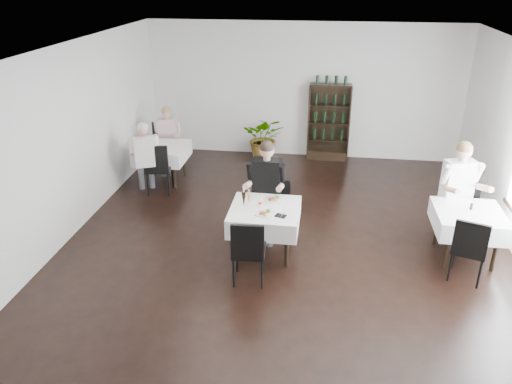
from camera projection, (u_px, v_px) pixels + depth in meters
The scene contains 23 objects.
room_shell at pixel (286, 163), 7.09m from camera, with size 9.00×9.00×9.00m.
wine_shelf at pixel (329, 123), 11.17m from camera, with size 0.90×0.28×1.75m.
main_table at pixel (265, 217), 7.49m from camera, with size 1.03×1.03×0.77m.
left_table at pixel (162, 153), 10.05m from camera, with size 0.98×0.98×0.77m.
right_table at pixel (468, 221), 7.37m from camera, with size 0.98×0.98×0.77m.
potted_tree at pixel (265, 138), 11.30m from camera, with size 0.91×0.79×1.02m, color #2F6121.
main_chair_far at pixel (276, 203), 8.13m from camera, with size 0.52×0.52×0.92m.
main_chair_near at pixel (248, 248), 6.77m from camera, with size 0.47×0.48×0.98m.
left_chair_far at pixel (164, 144), 10.60m from camera, with size 0.57×0.57×1.05m.
left_chair_near at pixel (158, 165), 9.50m from camera, with size 0.52×0.52×1.03m.
right_chair_far at pixel (462, 200), 7.98m from camera, with size 0.63×0.63×1.13m.
right_chair_near at pixel (470, 246), 6.83m from camera, with size 0.57×0.57×0.97m.
diner_main at pixel (266, 183), 7.85m from camera, with size 0.62×0.62×1.61m.
diner_left_far at pixel (168, 135), 10.48m from camera, with size 0.57×0.59×1.42m.
diner_left_near at pixel (145, 153), 9.39m from camera, with size 0.66×0.69×1.46m.
diner_right_far at pixel (461, 186), 7.69m from camera, with size 0.69×0.74×1.66m.
plate_far at pixel (274, 199), 7.66m from camera, with size 0.27×0.27×0.07m.
plate_near at pixel (265, 213), 7.22m from camera, with size 0.29×0.29×0.07m.
pilsner_dark at pixel (244, 199), 7.41m from camera, with size 0.07×0.07×0.31m.
pilsner_lager at pixel (249, 199), 7.48m from camera, with size 0.06×0.06×0.26m.
coke_bottle at pixel (260, 202), 7.42m from camera, with size 0.06×0.06×0.22m.
napkin_cutlery at pixel (281, 216), 7.19m from camera, with size 0.19×0.17×0.02m.
pepper_mill at pixel (471, 206), 7.36m from camera, with size 0.04×0.04×0.10m, color black.
Camera 1 is at (0.51, -6.61, 4.06)m, focal length 35.00 mm.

